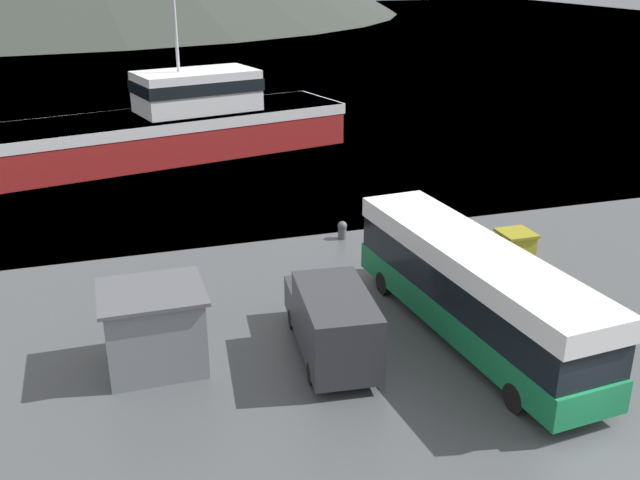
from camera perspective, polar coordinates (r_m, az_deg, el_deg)
ground_plane at (r=20.89m, az=22.68°, el=-16.46°), size 400.00×400.00×0.00m
water_surface at (r=151.22m, az=-13.51°, el=16.47°), size 240.00×240.00×0.00m
tour_bus at (r=24.76m, az=12.06°, el=-3.70°), size 3.54×12.26×3.43m
delivery_van at (r=23.38m, az=0.96°, el=-6.41°), size 2.75×6.09×2.50m
fishing_boat at (r=48.41m, az=-11.87°, el=9.02°), size 25.08×11.59×10.01m
storage_bin at (r=32.30m, az=15.36°, el=-0.36°), size 1.43×1.47×1.23m
dock_kiosk at (r=23.44m, az=-13.11°, el=-6.86°), size 3.29×2.93×2.68m
mooring_bollard at (r=33.38m, az=1.79°, el=0.86°), size 0.45×0.45×0.86m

